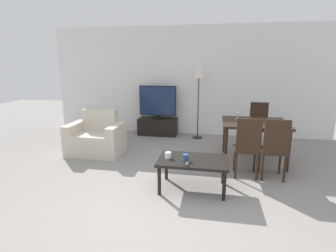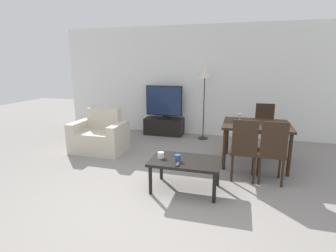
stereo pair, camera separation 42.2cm
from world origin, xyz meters
TOP-DOWN VIEW (x-y plane):
  - ground_plane at (0.00, 0.00)m, footprint 18.00×18.00m
  - wall_back at (0.00, 3.95)m, footprint 7.05×0.06m
  - armchair at (-1.63, 2.04)m, footprint 1.07×0.72m
  - tv_stand at (-0.72, 3.66)m, footprint 0.98×0.44m
  - tv at (-0.72, 3.66)m, footprint 0.93×0.32m
  - coffee_table at (0.44, 0.81)m, footprint 0.99×0.63m
  - dining_table at (1.44, 2.15)m, footprint 1.15×0.97m
  - dining_chair_near at (1.24, 1.35)m, footprint 0.40×0.40m
  - dining_chair_far at (1.64, 2.95)m, footprint 0.40×0.40m
  - dining_chair_near_right at (1.64, 1.35)m, footprint 0.40×0.40m
  - floor_lamp at (0.31, 3.53)m, footprint 0.30×0.30m
  - remote_primary at (0.38, 0.61)m, footprint 0.04×0.15m
  - cup_white_near at (0.08, 0.80)m, footprint 0.09×0.09m
  - cup_colored_far at (0.34, 0.74)m, footprint 0.08×0.08m
  - wine_glass_left at (1.14, 2.35)m, footprint 0.07×0.07m

SIDE VIEW (x-z plane):
  - ground_plane at x=0.00m, z-range 0.00..0.00m
  - tv_stand at x=-0.72m, z-range 0.00..0.42m
  - armchair at x=-1.63m, z-range -0.12..0.74m
  - coffee_table at x=0.44m, z-range 0.18..0.63m
  - remote_primary at x=0.38m, z-range 0.46..0.48m
  - cup_white_near at x=0.08m, z-range 0.46..0.54m
  - cup_colored_far at x=0.34m, z-range 0.46..0.55m
  - dining_chair_near at x=1.24m, z-range 0.05..1.04m
  - dining_chair_far at x=1.64m, z-range 0.05..1.04m
  - dining_chair_near_right at x=1.64m, z-range 0.05..1.04m
  - dining_table at x=1.44m, z-range 0.29..1.04m
  - tv at x=-0.72m, z-range 0.42..1.25m
  - wine_glass_left at x=1.14m, z-range 0.78..0.93m
  - wall_back at x=0.00m, z-range 0.00..2.70m
  - floor_lamp at x=0.31m, z-range 0.63..2.38m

